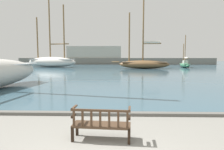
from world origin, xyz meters
TOP-DOWN VIEW (x-y plane):
  - harbor_water at (0.00, 44.00)m, footprint 100.00×80.00m
  - quay_edge_kerb at (0.00, 3.85)m, footprint 40.00×0.30m
  - park_bench at (-0.11, 1.51)m, footprint 1.63×0.64m
  - sailboat_far_port at (-12.91, 35.97)m, footprint 10.89×5.27m
  - sailboat_outer_port at (13.44, 35.42)m, footprint 2.05×6.01m
  - sailboat_distant_harbor at (4.98, 31.60)m, footprint 10.28×3.75m
  - far_breakwater at (-1.71, 49.43)m, footprint 51.65×2.40m

SIDE VIEW (x-z plane):
  - harbor_water at x=0.00m, z-range 0.00..0.08m
  - quay_edge_kerb at x=0.00m, z-range 0.00..0.12m
  - park_bench at x=-0.11m, z-range 0.01..0.93m
  - sailboat_outer_port at x=13.44m, z-range -2.47..3.81m
  - sailboat_distant_harbor at x=4.98m, z-range -5.31..7.52m
  - sailboat_far_port at x=-12.91m, z-range -5.87..8.55m
  - far_breakwater at x=-1.71m, z-range -0.85..4.02m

